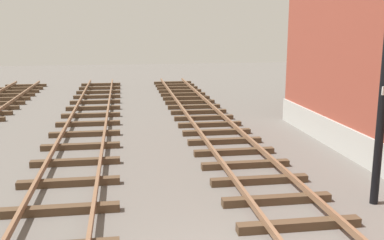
{
  "coord_description": "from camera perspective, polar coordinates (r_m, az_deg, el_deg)",
  "views": [
    {
      "loc": [
        -1.89,
        -5.83,
        3.94
      ],
      "look_at": [
        0.02,
        6.52,
        1.28
      ],
      "focal_mm": 42.21,
      "sensor_mm": 36.0,
      "label": 1
    }
  ],
  "objects": []
}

